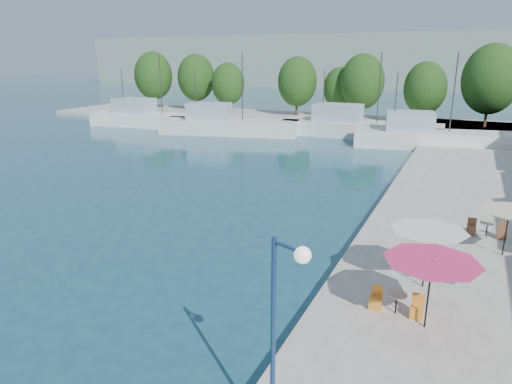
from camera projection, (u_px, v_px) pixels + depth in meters
The scene contains 21 objects.
quay_far at pixel (328, 122), 65.67m from camera, with size 90.00×16.00×0.60m, color gray.
hill_west at pixel (345, 61), 153.18m from camera, with size 180.00×40.00×16.00m, color gray.
trawler_01 at pixel (149, 119), 63.13m from camera, with size 17.69×6.25×10.20m.
trawler_02 at pixel (226, 125), 56.91m from camera, with size 17.66×8.43×10.20m.
trawler_03 at pixel (356, 128), 55.07m from camera, with size 18.87×5.36×10.20m.
trawler_04 at pixel (428, 138), 48.19m from camera, with size 16.55×7.21×10.20m.
tree_01 at pixel (153, 76), 78.99m from camera, with size 6.50×6.50×9.62m.
tree_02 at pixel (196, 78), 77.00m from camera, with size 6.24×6.24×9.23m.
tree_03 at pixel (228, 84), 73.13m from camera, with size 5.32×5.32×7.88m.
tree_04 at pixel (297, 82), 69.29m from camera, with size 5.95×5.95×8.80m.
tree_05 at pixel (340, 88), 67.48m from camera, with size 4.95×4.95×7.33m.
tree_06 at pixel (362, 82), 64.42m from camera, with size 6.21×6.21×9.19m.
tree_07 at pixel (425, 88), 60.09m from camera, with size 5.53×5.53×8.19m.
tree_08 at pixel (491, 79), 57.15m from camera, with size 7.02×7.02×10.40m.
umbrella_pink at pixel (431, 268), 14.68m from camera, with size 3.13×3.13×2.41m.
umbrella_white at pixel (428, 236), 17.38m from camera, with size 2.91×2.91×2.38m.
umbrella_cream at pixel (509, 216), 20.27m from camera, with size 2.74×2.74×2.16m.
cafe_table_01 at pixel (396, 306), 16.02m from camera, with size 1.82×0.70×0.76m.
cafe_table_02 at pixel (432, 272), 18.57m from camera, with size 1.82×0.70×0.76m.
cafe_table_03 at pixel (486, 231), 22.88m from camera, with size 1.82×0.70×0.76m.
street_lamp at pixel (284, 306), 9.92m from camera, with size 0.98×0.53×5.03m.
Camera 1 is at (10.47, 2.97, 9.29)m, focal length 32.00 mm.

